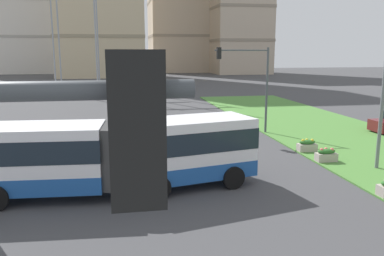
% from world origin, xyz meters
% --- Properties ---
extents(articulated_bus, '(11.99, 3.79, 3.00)m').
position_xyz_m(articulated_bus, '(-4.01, 11.48, 1.65)').
color(articulated_bus, white).
rests_on(articulated_bus, ground).
extents(car_white_van, '(4.60, 2.50, 1.58)m').
position_xyz_m(car_white_van, '(-6.04, 19.82, 0.75)').
color(car_white_van, silver).
rests_on(car_white_van, ground).
extents(flower_planter_4, '(1.10, 0.56, 0.74)m').
position_xyz_m(flower_planter_4, '(6.88, 13.98, 0.43)').
color(flower_planter_4, '#B7AD9E').
rests_on(flower_planter_4, grass_median).
extents(flower_planter_5, '(1.10, 0.56, 0.74)m').
position_xyz_m(flower_planter_5, '(6.88, 16.21, 0.43)').
color(flower_planter_5, '#B7AD9E').
rests_on(flower_planter_5, grass_median).
extents(traffic_light_far_right, '(3.94, 0.28, 6.15)m').
position_xyz_m(traffic_light_far_right, '(5.22, 22.00, 4.22)').
color(traffic_light_far_right, '#474C51').
rests_on(traffic_light_far_right, ground).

